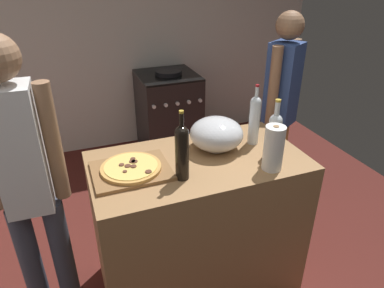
# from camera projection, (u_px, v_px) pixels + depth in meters

# --- Properties ---
(ground_plane) EXTENTS (4.41, 3.49, 0.02)m
(ground_plane) POSITION_uv_depth(u_px,v_px,m) (167.00, 214.00, 3.02)
(ground_plane) COLOR #511E19
(kitchen_wall_rear) EXTENTS (4.41, 0.10, 2.60)m
(kitchen_wall_rear) POSITION_uv_depth(u_px,v_px,m) (120.00, 28.00, 3.65)
(kitchen_wall_rear) COLOR beige
(kitchen_wall_rear) RESTS_ON ground_plane
(counter) EXTENTS (1.20, 0.66, 0.94)m
(counter) POSITION_uv_depth(u_px,v_px,m) (198.00, 225.00, 2.18)
(counter) COLOR #9E7247
(counter) RESTS_ON ground_plane
(cutting_board) EXTENTS (0.40, 0.32, 0.02)m
(cutting_board) POSITION_uv_depth(u_px,v_px,m) (131.00, 171.00, 1.84)
(cutting_board) COLOR olive
(cutting_board) RESTS_ON counter
(pizza) EXTENTS (0.32, 0.32, 0.03)m
(pizza) POSITION_uv_depth(u_px,v_px,m) (131.00, 167.00, 1.83)
(pizza) COLOR tan
(pizza) RESTS_ON cutting_board
(mixing_bowl) EXTENTS (0.31, 0.31, 0.19)m
(mixing_bowl) POSITION_uv_depth(u_px,v_px,m) (216.00, 134.00, 2.04)
(mixing_bowl) COLOR #B2B2B7
(mixing_bowl) RESTS_ON counter
(paper_towel_roll) EXTENTS (0.11, 0.11, 0.25)m
(paper_towel_roll) POSITION_uv_depth(u_px,v_px,m) (274.00, 148.00, 1.82)
(paper_towel_roll) COLOR white
(paper_towel_roll) RESTS_ON counter
(wine_bottle_dark) EXTENTS (0.07, 0.07, 0.37)m
(wine_bottle_dark) POSITION_uv_depth(u_px,v_px,m) (182.00, 150.00, 1.73)
(wine_bottle_dark) COLOR black
(wine_bottle_dark) RESTS_ON counter
(wine_bottle_clear) EXTENTS (0.06, 0.06, 0.37)m
(wine_bottle_clear) POSITION_uv_depth(u_px,v_px,m) (254.00, 118.00, 2.07)
(wine_bottle_clear) COLOR silver
(wine_bottle_clear) RESTS_ON counter
(wine_bottle_amber) EXTENTS (0.07, 0.07, 0.33)m
(wine_bottle_amber) POSITION_uv_depth(u_px,v_px,m) (274.00, 132.00, 1.95)
(wine_bottle_amber) COLOR silver
(wine_bottle_amber) RESTS_ON counter
(stove) EXTENTS (0.60, 0.64, 0.92)m
(stove) POSITION_uv_depth(u_px,v_px,m) (168.00, 113.00, 3.83)
(stove) COLOR black
(stove) RESTS_ON ground_plane
(person_in_stripes) EXTENTS (0.37, 0.21, 1.68)m
(person_in_stripes) POSITION_uv_depth(u_px,v_px,m) (28.00, 184.00, 1.70)
(person_in_stripes) COLOR #383D4C
(person_in_stripes) RESTS_ON ground_plane
(person_in_red) EXTENTS (0.33, 0.28, 1.63)m
(person_in_red) POSITION_uv_depth(u_px,v_px,m) (280.00, 107.00, 2.67)
(person_in_red) COLOR #D88C4C
(person_in_red) RESTS_ON ground_plane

